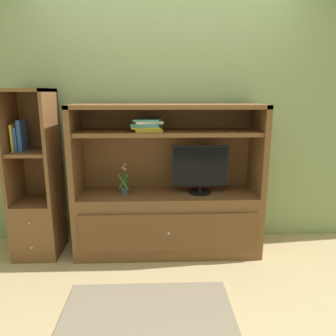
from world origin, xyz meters
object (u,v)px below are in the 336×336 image
at_px(tv_monitor, 200,169).
at_px(potted_plant, 125,187).
at_px(media_console, 168,205).
at_px(upright_book_row, 19,137).
at_px(bookshelf_tall, 37,200).
at_px(magazine_stack, 148,125).

distance_m(tv_monitor, potted_plant, 0.72).
xyz_separation_m(media_console, upright_book_row, (-1.31, -0.01, 0.66)).
xyz_separation_m(tv_monitor, bookshelf_tall, (-1.51, 0.02, -0.29)).
bearing_deg(bookshelf_tall, magazine_stack, -0.74).
bearing_deg(potted_plant, bookshelf_tall, 179.15).
xyz_separation_m(tv_monitor, upright_book_row, (-1.61, 0.01, 0.30)).
relative_size(tv_monitor, magazine_stack, 1.49).
height_order(media_console, potted_plant, media_console).
bearing_deg(upright_book_row, bookshelf_tall, 5.99).
height_order(bookshelf_tall, upright_book_row, bookshelf_tall).
height_order(potted_plant, upright_book_row, upright_book_row).
distance_m(media_console, tv_monitor, 0.46).
bearing_deg(bookshelf_tall, upright_book_row, -174.01).
relative_size(tv_monitor, potted_plant, 1.83).
distance_m(magazine_stack, upright_book_row, 1.14).
distance_m(tv_monitor, bookshelf_tall, 1.54).
distance_m(potted_plant, bookshelf_tall, 0.82).
bearing_deg(potted_plant, upright_book_row, 179.88).
relative_size(tv_monitor, bookshelf_tall, 0.34).
relative_size(potted_plant, magazine_stack, 0.81).
bearing_deg(magazine_stack, upright_book_row, 179.84).
height_order(tv_monitor, upright_book_row, upright_book_row).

